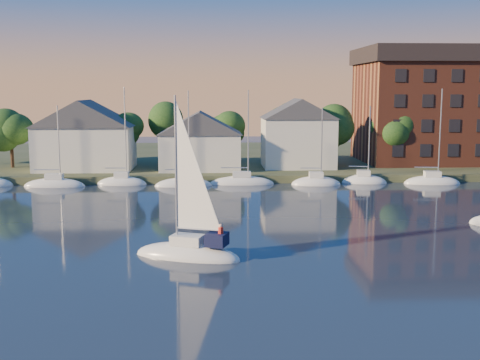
{
  "coord_description": "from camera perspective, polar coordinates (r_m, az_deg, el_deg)",
  "views": [
    {
      "loc": [
        -4.46,
        -26.73,
        12.01
      ],
      "look_at": [
        -2.11,
        22.0,
        4.69
      ],
      "focal_mm": 45.0,
      "sensor_mm": 36.0,
      "label": 1
    }
  ],
  "objects": [
    {
      "name": "ground",
      "position": [
        29.64,
        6.37,
        -15.42
      ],
      "size": [
        260.0,
        260.0,
        0.0
      ],
      "primitive_type": "plane",
      "color": "black",
      "rests_on": "ground"
    },
    {
      "name": "clubhouse_east",
      "position": [
        86.84,
        5.51,
        4.53
      ],
      "size": [
        10.5,
        8.4,
        9.8
      ],
      "color": "silver",
      "rests_on": "shoreline_land"
    },
    {
      "name": "clubhouse_centre",
      "position": [
        84.02,
        -3.81,
        3.82
      ],
      "size": [
        11.55,
        8.4,
        8.08
      ],
      "color": "silver",
      "rests_on": "shoreline_land"
    },
    {
      "name": "clubhouse_west",
      "position": [
        86.74,
        -14.46,
        4.25
      ],
      "size": [
        13.65,
        9.45,
        9.64
      ],
      "color": "silver",
      "rests_on": "shoreline_land"
    },
    {
      "name": "wooden_dock",
      "position": [
        79.76,
        0.48,
        -0.12
      ],
      "size": [
        120.0,
        3.0,
        1.0
      ],
      "primitive_type": "cube",
      "color": "brown",
      "rests_on": "ground"
    },
    {
      "name": "condo_block",
      "position": [
        99.44,
        20.14,
        6.74
      ],
      "size": [
        31.0,
        17.0,
        17.4
      ],
      "color": "brown",
      "rests_on": "shoreline_land"
    },
    {
      "name": "tree_line",
      "position": [
        90.09,
        1.36,
        5.46
      ],
      "size": [
        93.4,
        5.4,
        8.9
      ],
      "color": "#352518",
      "rests_on": "shoreline_land"
    },
    {
      "name": "hero_sailboat",
      "position": [
        43.87,
        -4.83,
        -6.64
      ],
      "size": [
        8.43,
        5.14,
        12.76
      ],
      "rotation": [
        0.0,
        0.0,
        2.8
      ],
      "color": "silver",
      "rests_on": "ground"
    },
    {
      "name": "moored_fleet",
      "position": [
        76.74,
        -5.37,
        -0.43
      ],
      "size": [
        71.5,
        2.4,
        12.05
      ],
      "color": "silver",
      "rests_on": "ground"
    },
    {
      "name": "shoreline_land",
      "position": [
        102.53,
        -0.25,
        1.81
      ],
      "size": [
        160.0,
        50.0,
        2.0
      ],
      "primitive_type": "cube",
      "color": "#384126",
      "rests_on": "ground"
    }
  ]
}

